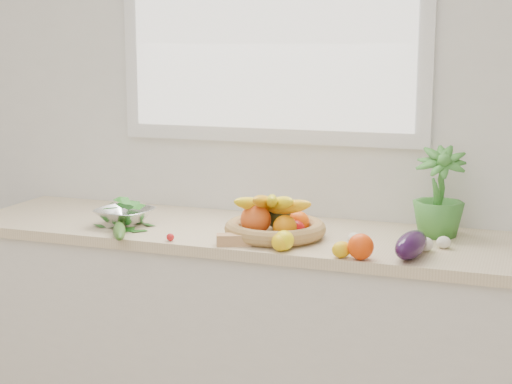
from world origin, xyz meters
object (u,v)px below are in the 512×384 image
(cucumber, at_px, (119,231))
(colander_with_spinach, at_px, (125,211))
(fruit_basket, at_px, (274,223))
(apple, at_px, (296,230))
(eggplant, at_px, (411,245))
(potted_herb, at_px, (439,193))

(cucumber, relative_size, colander_with_spinach, 1.03)
(fruit_basket, bearing_deg, cucumber, -160.25)
(apple, height_order, cucumber, apple)
(cucumber, bearing_deg, fruit_basket, 19.75)
(cucumber, distance_m, colander_with_spinach, 0.19)
(eggplant, bearing_deg, fruit_basket, 167.08)
(apple, relative_size, colander_with_spinach, 0.30)
(apple, xyz_separation_m, potted_herb, (0.48, 0.23, 0.13))
(potted_herb, bearing_deg, colander_with_spinach, -168.21)
(apple, distance_m, cucumber, 0.65)
(apple, bearing_deg, colander_with_spinach, -178.75)
(eggplant, height_order, cucumber, eggplant)
(cucumber, relative_size, fruit_basket, 0.52)
(potted_herb, height_order, fruit_basket, potted_herb)
(apple, xyz_separation_m, fruit_basket, (-0.08, 0.01, 0.02))
(apple, relative_size, cucumber, 0.29)
(apple, bearing_deg, eggplant, -14.25)
(cucumber, height_order, colander_with_spinach, colander_with_spinach)
(cucumber, xyz_separation_m, colander_with_spinach, (-0.07, 0.17, 0.04))
(apple, bearing_deg, potted_herb, 25.61)
(cucumber, height_order, potted_herb, potted_herb)
(apple, height_order, fruit_basket, fruit_basket)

